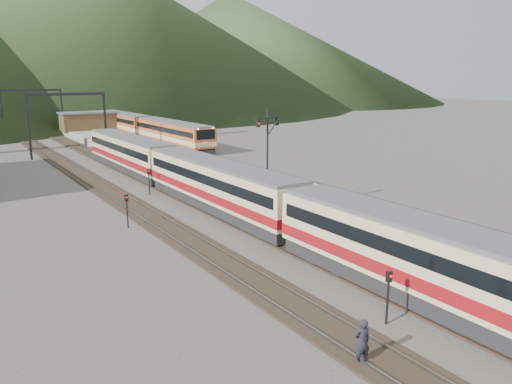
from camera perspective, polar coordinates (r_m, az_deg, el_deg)
ground at (r=22.52m, az=23.44°, el=-13.89°), size 400.00×400.00×0.00m
track_main at (r=54.40m, az=-13.90°, el=2.26°), size 2.60×200.00×0.23m
track_far at (r=53.02m, az=-18.99°, el=1.67°), size 2.60×200.00×0.23m
track_second at (r=59.06m, az=-3.31°, el=3.44°), size 2.60×200.00×0.23m
platform at (r=54.56m, az=-7.66°, el=3.02°), size 8.00×100.00×1.00m
gantry_near at (r=67.36m, az=-20.75°, el=8.53°), size 9.55×0.25×8.00m
gantry_far at (r=91.90m, az=-24.20°, el=9.19°), size 9.55×0.25×8.00m
station_shed at (r=91.85m, az=-18.59°, el=7.75°), size 9.40×4.40×3.10m
hill_b at (r=246.83m, az=-22.91°, el=18.39°), size 220.00×220.00×75.00m
hill_c at (r=255.20m, az=-3.08°, el=16.30°), size 160.00×160.00×50.00m
main_train at (r=37.01m, az=-4.32°, el=0.71°), size 2.84×58.25×3.46m
second_train at (r=82.83m, az=-12.57°, el=7.32°), size 3.12×42.50×3.81m
signal_mast at (r=34.95m, az=1.32°, el=5.19°), size 2.18×0.51×6.64m
short_signal_a at (r=20.98m, az=14.86°, el=-10.81°), size 0.24×0.18×2.27m
short_signal_b at (r=43.16m, az=-12.13°, el=1.54°), size 0.23×0.17×2.27m
short_signal_c at (r=34.04m, az=-14.55°, el=-1.61°), size 0.23×0.18×2.27m
worker at (r=18.38m, az=12.03°, el=-16.39°), size 0.69×0.54×1.68m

